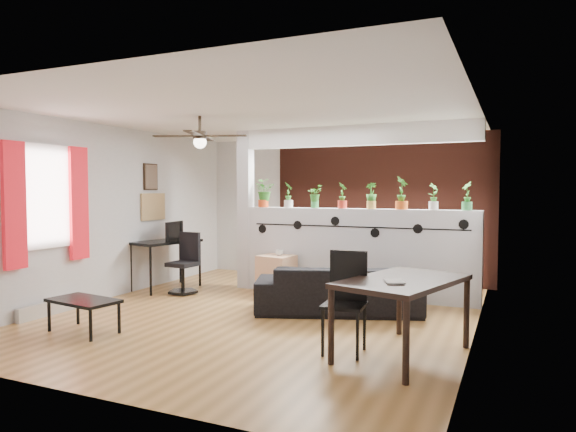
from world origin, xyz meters
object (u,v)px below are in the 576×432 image
Objects in this scene: potted_plant_4 at (371,195)px; coffee_table at (84,303)px; potted_plant_0 at (263,192)px; potted_plant_6 at (434,195)px; computer_desk at (166,245)px; office_chair at (185,267)px; potted_plant_2 at (315,196)px; folding_chair at (346,292)px; potted_plant_1 at (288,194)px; potted_plant_3 at (342,195)px; potted_plant_5 at (402,192)px; ceiling_fan at (200,138)px; cube_shelf at (277,275)px; sofa at (338,290)px; dining_table at (403,287)px; cup at (279,253)px; potted_plant_7 at (467,195)px.

coffee_table is at bearing -128.89° from potted_plant_4.
potted_plant_0 reaches higher than potted_plant_6.
computer_desk is 1.28× the size of office_chair.
potted_plant_4 is 0.32× the size of computer_desk.
potted_plant_4 is at bearing 0.00° from potted_plant_0.
potted_plant_2 is 0.35× the size of folding_chair.
potted_plant_3 is (0.90, 0.00, -0.00)m from potted_plant_1.
potted_plant_5 reaches higher than potted_plant_1.
cube_shelf is at bearing 73.79° from ceiling_fan.
dining_table is (1.15, -1.46, 0.38)m from sofa.
potted_plant_6 is at bearing 0.00° from potted_plant_3.
potted_plant_2 is 0.45m from potted_plant_3.
potted_plant_5 is at bearing 0.00° from potted_plant_4.
coffee_table is at bearing -112.90° from cup.
potted_plant_7 reaches higher than computer_desk.
coffee_table is (-1.18, -2.79, -0.32)m from cup.
coffee_table is at bearing -117.43° from potted_plant_2.
coffee_table is (0.74, -2.50, -0.38)m from computer_desk.
potted_plant_7 reaches higher than potted_plant_4.
coffee_table is (-1.63, -3.14, -1.20)m from potted_plant_2.
potted_plant_7 is at bearing 29.51° from ceiling_fan.
cup is at bearing -158.88° from potted_plant_3.
potted_plant_7 is 0.25× the size of dining_table.
cup reaches higher than sofa.
potted_plant_0 is 1.82m from computer_desk.
ceiling_fan reaches higher than potted_plant_5.
potted_plant_1 is 2.26m from potted_plant_6.
potted_plant_7 reaches higher than office_chair.
sofa is at bearing 128.12° from dining_table.
coffee_table is (-1.18, -3.14, -1.22)m from potted_plant_1.
cup is 3.05m from coffee_table.
folding_chair is (-0.93, -2.55, -0.96)m from potted_plant_7.
office_chair is at bearing -156.18° from potted_plant_2.
potted_plant_5 is 0.51× the size of office_chair.
folding_chair reaches higher than cup.
coffee_table is (-3.44, -3.14, -1.21)m from potted_plant_6.
potted_plant_1 is 3.26m from folding_chair.
potted_plant_3 is at bearing 21.12° from cup.
sofa is (-1.53, -1.02, -1.26)m from potted_plant_7.
potted_plant_3 is (1.35, 0.00, -0.03)m from potted_plant_0.
cube_shelf is (-2.76, -0.35, -1.25)m from potted_plant_7.
potted_plant_0 is at bearing 180.00° from potted_plant_7.
potted_plant_5 reaches higher than folding_chair.
potted_plant_3 is at bearing 108.86° from folding_chair.
potted_plant_2 is at bearing 180.00° from potted_plant_3.
potted_plant_0 is 0.90m from potted_plant_2.
potted_plant_2 reaches higher than folding_chair.
folding_chair is (0.42, -2.55, -0.96)m from potted_plant_4.
cube_shelf is (0.42, 1.45, -2.01)m from ceiling_fan.
potted_plant_4 is at bearing 51.11° from coffee_table.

